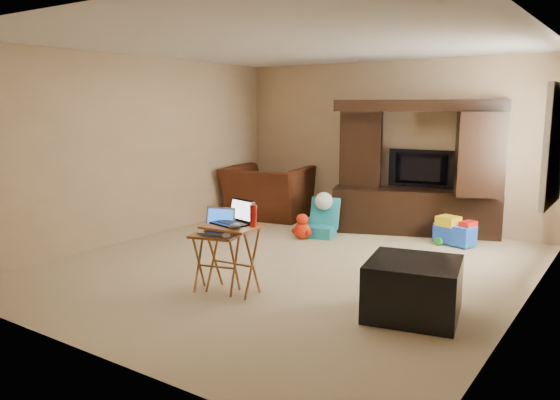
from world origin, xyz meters
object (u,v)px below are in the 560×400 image
Objects in this scene: water_bottle at (253,216)px; tray_table_right at (233,259)px; laptop_left at (215,221)px; ottoman at (413,288)px; mouse_left at (226,235)px; mouse_right at (235,226)px; recliner at (268,192)px; push_toy at (455,231)px; plush_toy at (302,226)px; tray_table_left at (217,263)px; child_rocker at (319,217)px; entertainment_center at (416,168)px; laptop_right at (230,212)px; television at (420,169)px.

tray_table_right is at bearing -158.20° from water_bottle.
ottoman is at bearing -3.35° from laptop_left.
mouse_left is 0.13m from mouse_right.
recliner is 3.77m from water_bottle.
ottoman is (0.44, -2.70, 0.05)m from push_toy.
tray_table_right is 0.41m from laptop_left.
plush_toy is 1.17× the size of laptop_left.
laptop_left reaches higher than tray_table_left.
water_bottle is (0.20, 0.08, 0.44)m from tray_table_right.
recliner reaches higher than child_rocker.
laptop_right is (-0.58, -3.50, -0.16)m from entertainment_center.
mouse_left is at bearing -161.45° from ottoman.
child_rocker is at bearing 64.14° from plush_toy.
plush_toy is 2.35m from tray_table_right.
recliner is 1.68× the size of ottoman.
push_toy is 3.76× the size of mouse_right.
tray_table_left is at bearing -78.96° from plush_toy.
laptop_right reaches higher than plush_toy.
television is (0.00, 0.16, -0.04)m from entertainment_center.
television is 3.86m from tray_table_left.
entertainment_center is 11.17× the size of water_bottle.
water_bottle is (2.06, -3.13, 0.36)m from recliner.
plush_toy is at bearing 83.44° from laptop_left.
recliner is 1.55m from child_rocker.
mouse_right reaches higher than plush_toy.
entertainment_center is 3.71m from tray_table_left.
laptop_right reaches higher than water_bottle.
television is at bearing 94.49° from laptop_right.
tray_table_right is at bearing -3.50° from laptop_left.
entertainment_center is 3.55m from laptop_right.
laptop_left reaches higher than mouse_left.
tray_table_left reaches higher than plush_toy.
push_toy is 0.76× the size of tray_table_right.
plush_toy is at bearing 86.25° from tray_table_left.
tray_table_left is 0.50m from mouse_right.
television reaches higher than plush_toy.
child_rocker is 0.81× the size of tray_table_right.
television reaches higher than child_rocker.
laptop_right is at bearing 26.39° from tray_table_left.
recliner is 2.21× the size of tray_table_left.
entertainment_center is 1.58m from child_rocker.
tray_table_right is 3.25× the size of water_bottle.
water_bottle reaches higher than tray_table_left.
water_bottle reaches higher than laptop_left.
push_toy is (1.74, 0.59, -0.08)m from child_rocker.
water_bottle is (-1.50, -0.33, 0.54)m from ottoman.
entertainment_center reaches higher than recliner.
laptop_left is at bearing 71.17° from television.
tray_table_right is at bearing 137.29° from mouse_right.
tray_table_right is 5.69× the size of mouse_left.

